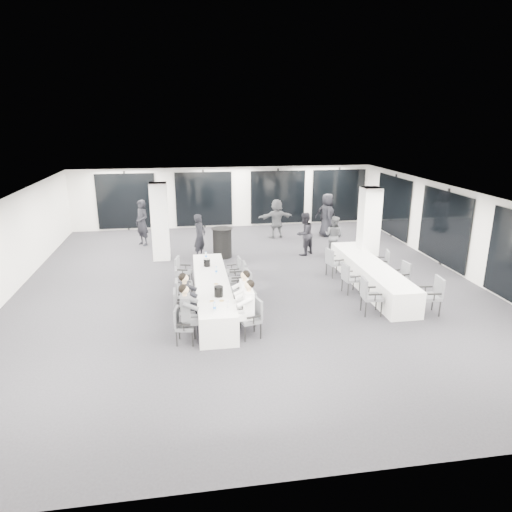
# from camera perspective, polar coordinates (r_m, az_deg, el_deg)

# --- Properties ---
(room) EXTENTS (14.04, 16.04, 2.84)m
(room) POSITION_cam_1_polar(r_m,az_deg,el_deg) (15.00, 1.93, 3.01)
(room) COLOR #26252B
(room) RESTS_ON ground
(column_left) EXTENTS (0.60, 0.60, 2.80)m
(column_left) POSITION_cam_1_polar(r_m,az_deg,el_deg) (16.80, -11.92, 4.22)
(column_left) COLOR white
(column_left) RESTS_ON floor
(column_right) EXTENTS (0.60, 0.60, 2.80)m
(column_right) POSITION_cam_1_polar(r_m,az_deg,el_deg) (15.85, 13.89, 3.32)
(column_right) COLOR white
(column_right) RESTS_ON floor
(banquet_table_main) EXTENTS (0.90, 5.00, 0.75)m
(banquet_table_main) POSITION_cam_1_polar(r_m,az_deg,el_deg) (12.63, -5.48, -4.63)
(banquet_table_main) COLOR white
(banquet_table_main) RESTS_ON floor
(banquet_table_side) EXTENTS (0.90, 5.00, 0.75)m
(banquet_table_side) POSITION_cam_1_polar(r_m,az_deg,el_deg) (14.38, 14.09, -2.35)
(banquet_table_side) COLOR white
(banquet_table_side) RESTS_ON floor
(cocktail_table) EXTENTS (0.79, 0.79, 1.10)m
(cocktail_table) POSITION_cam_1_polar(r_m,az_deg,el_deg) (16.93, -4.24, 1.70)
(cocktail_table) COLOR black
(cocktail_table) RESTS_ON floor
(chair_main_left_near) EXTENTS (0.50, 0.53, 0.86)m
(chair_main_left_near) POSITION_cam_1_polar(r_m,az_deg,el_deg) (10.68, -9.24, -8.30)
(chair_main_left_near) COLOR #4B4D52
(chair_main_left_near) RESTS_ON floor
(chair_main_left_second) EXTENTS (0.51, 0.57, 1.00)m
(chair_main_left_second) POSITION_cam_1_polar(r_m,az_deg,el_deg) (11.36, -9.33, -6.29)
(chair_main_left_second) COLOR #4B4D52
(chair_main_left_second) RESTS_ON floor
(chair_main_left_mid) EXTENTS (0.46, 0.52, 0.89)m
(chair_main_left_mid) POSITION_cam_1_polar(r_m,az_deg,el_deg) (12.32, -9.28, -4.69)
(chair_main_left_mid) COLOR #4B4D52
(chair_main_left_mid) RESTS_ON floor
(chair_main_left_fourth) EXTENTS (0.50, 0.55, 0.95)m
(chair_main_left_fourth) POSITION_cam_1_polar(r_m,az_deg,el_deg) (13.09, -9.31, -3.21)
(chair_main_left_fourth) COLOR #4B4D52
(chair_main_left_fourth) RESTS_ON floor
(chair_main_left_far) EXTENTS (0.55, 0.58, 0.91)m
(chair_main_left_far) POSITION_cam_1_polar(r_m,az_deg,el_deg) (14.18, -9.29, -1.70)
(chair_main_left_far) COLOR #4B4D52
(chair_main_left_far) RESTS_ON floor
(chair_main_right_near) EXTENTS (0.58, 0.60, 0.94)m
(chair_main_right_near) POSITION_cam_1_polar(r_m,az_deg,el_deg) (10.82, -0.39, -7.44)
(chair_main_right_near) COLOR #4B4D52
(chair_main_right_near) RESTS_ON floor
(chair_main_right_second) EXTENTS (0.50, 0.54, 0.89)m
(chair_main_right_second) POSITION_cam_1_polar(r_m,az_deg,el_deg) (11.44, -0.91, -6.21)
(chair_main_right_second) COLOR #4B4D52
(chair_main_right_second) RESTS_ON floor
(chair_main_right_mid) EXTENTS (0.58, 0.63, 1.03)m
(chair_main_right_mid) POSITION_cam_1_polar(r_m,az_deg,el_deg) (12.47, -1.60, -3.80)
(chair_main_right_mid) COLOR #4B4D52
(chair_main_right_mid) RESTS_ON floor
(chair_main_right_fourth) EXTENTS (0.51, 0.57, 1.01)m
(chair_main_right_fourth) POSITION_cam_1_polar(r_m,az_deg,el_deg) (13.21, -2.05, -2.65)
(chair_main_right_fourth) COLOR #4B4D52
(chair_main_right_fourth) RESTS_ON floor
(chair_main_right_far) EXTENTS (0.47, 0.51, 0.86)m
(chair_main_right_far) POSITION_cam_1_polar(r_m,az_deg,el_deg) (14.18, -2.59, -1.63)
(chair_main_right_far) COLOR #4B4D52
(chair_main_right_far) RESTS_ON floor
(chair_side_left_near) EXTENTS (0.54, 0.59, 0.99)m
(chair_side_left_near) POSITION_cam_1_polar(r_m,az_deg,el_deg) (12.37, 13.92, -4.60)
(chair_side_left_near) COLOR #4B4D52
(chair_side_left_near) RESTS_ON floor
(chair_side_left_mid) EXTENTS (0.51, 0.55, 0.90)m
(chair_side_left_mid) POSITION_cam_1_polar(r_m,az_deg,el_deg) (13.70, 11.55, -2.54)
(chair_side_left_mid) COLOR #4B4D52
(chair_side_left_mid) RESTS_ON floor
(chair_side_left_far) EXTENTS (0.56, 0.59, 0.93)m
(chair_side_left_far) POSITION_cam_1_polar(r_m,az_deg,el_deg) (15.03, 9.59, -0.59)
(chair_side_left_far) COLOR #4B4D52
(chair_side_left_far) RESTS_ON floor
(chair_side_right_near) EXTENTS (0.55, 0.61, 1.01)m
(chair_side_right_near) POSITION_cam_1_polar(r_m,az_deg,el_deg) (12.89, 21.25, -4.35)
(chair_side_right_near) COLOR #4B4D52
(chair_side_right_near) RESTS_ON floor
(chair_side_right_mid) EXTENTS (0.49, 0.53, 0.87)m
(chair_side_right_mid) POSITION_cam_1_polar(r_m,az_deg,el_deg) (14.34, 17.79, -2.21)
(chair_side_right_mid) COLOR #4B4D52
(chair_side_right_mid) RESTS_ON floor
(chair_side_right_far) EXTENTS (0.53, 0.55, 0.86)m
(chair_side_right_far) POSITION_cam_1_polar(r_m,az_deg,el_deg) (15.48, 15.61, -0.63)
(chair_side_right_far) COLOR #4B4D52
(chair_side_right_far) RESTS_ON floor
(seated_guest_a) EXTENTS (0.50, 0.38, 1.44)m
(seated_guest_a) POSITION_cam_1_polar(r_m,az_deg,el_deg) (10.54, -8.46, -6.70)
(seated_guest_a) COLOR #515358
(seated_guest_a) RESTS_ON floor
(seated_guest_b) EXTENTS (0.50, 0.38, 1.44)m
(seated_guest_b) POSITION_cam_1_polar(r_m,az_deg,el_deg) (11.26, -8.52, -5.11)
(seated_guest_b) COLOR black
(seated_guest_b) RESTS_ON floor
(seated_guest_c) EXTENTS (0.50, 0.38, 1.44)m
(seated_guest_c) POSITION_cam_1_polar(r_m,az_deg,el_deg) (10.67, -1.25, -6.19)
(seated_guest_c) COLOR white
(seated_guest_c) RESTS_ON floor
(seated_guest_d) EXTENTS (0.50, 0.38, 1.44)m
(seated_guest_d) POSITION_cam_1_polar(r_m,az_deg,el_deg) (11.30, -1.72, -4.84)
(seated_guest_d) COLOR white
(seated_guest_d) RESTS_ON floor
(standing_guest_a) EXTENTS (0.82, 0.87, 1.87)m
(standing_guest_a) POSITION_cam_1_polar(r_m,az_deg,el_deg) (16.76, -7.05, 2.80)
(standing_guest_a) COLOR black
(standing_guest_a) RESTS_ON floor
(standing_guest_b) EXTENTS (1.03, 0.97, 1.84)m
(standing_guest_b) POSITION_cam_1_polar(r_m,az_deg,el_deg) (17.18, 6.07, 3.12)
(standing_guest_b) COLOR black
(standing_guest_b) RESTS_ON floor
(standing_guest_d) EXTENTS (1.15, 0.75, 1.83)m
(standing_guest_d) POSITION_cam_1_polar(r_m,az_deg,el_deg) (20.44, 8.65, 5.26)
(standing_guest_d) COLOR black
(standing_guest_d) RESTS_ON floor
(standing_guest_e) EXTENTS (0.73, 1.08, 2.11)m
(standing_guest_e) POSITION_cam_1_polar(r_m,az_deg,el_deg) (20.07, 8.88, 5.43)
(standing_guest_e) COLOR black
(standing_guest_e) RESTS_ON floor
(standing_guest_f) EXTENTS (1.83, 0.96, 1.90)m
(standing_guest_f) POSITION_cam_1_polar(r_m,az_deg,el_deg) (19.58, 2.58, 5.02)
(standing_guest_f) COLOR #515358
(standing_guest_f) RESTS_ON floor
(standing_guest_g) EXTENTS (0.96, 0.98, 2.09)m
(standing_guest_g) POSITION_cam_1_polar(r_m,az_deg,el_deg) (18.95, -14.09, 4.41)
(standing_guest_g) COLOR black
(standing_guest_g) RESTS_ON floor
(standing_guest_h) EXTENTS (0.93, 0.94, 1.71)m
(standing_guest_h) POSITION_cam_1_polar(r_m,az_deg,el_deg) (17.29, 9.71, 2.83)
(standing_guest_h) COLOR #515358
(standing_guest_h) RESTS_ON floor
(ice_bucket_near) EXTENTS (0.23, 0.23, 0.26)m
(ice_bucket_near) POSITION_cam_1_polar(r_m,az_deg,el_deg) (11.34, -4.70, -4.44)
(ice_bucket_near) COLOR black
(ice_bucket_near) RESTS_ON banquet_table_main
(ice_bucket_far) EXTENTS (0.20, 0.20, 0.23)m
(ice_bucket_far) POSITION_cam_1_polar(r_m,az_deg,el_deg) (13.63, -6.16, -0.83)
(ice_bucket_far) COLOR black
(ice_bucket_far) RESTS_ON banquet_table_main
(water_bottle_a) EXTENTS (0.07, 0.07, 0.21)m
(water_bottle_a) POSITION_cam_1_polar(r_m,az_deg,el_deg) (10.54, -5.20, -6.33)
(water_bottle_a) COLOR silver
(water_bottle_a) RESTS_ON banquet_table_main
(water_bottle_b) EXTENTS (0.07, 0.07, 0.21)m
(water_bottle_b) POSITION_cam_1_polar(r_m,az_deg,el_deg) (12.95, -4.99, -1.80)
(water_bottle_b) COLOR silver
(water_bottle_b) RESTS_ON banquet_table_main
(water_bottle_c) EXTENTS (0.07, 0.07, 0.21)m
(water_bottle_c) POSITION_cam_1_polar(r_m,az_deg,el_deg) (14.36, -6.27, 0.07)
(water_bottle_c) COLOR silver
(water_bottle_c) RESTS_ON banquet_table_main
(plate_a) EXTENTS (0.19, 0.19, 0.03)m
(plate_a) POSITION_cam_1_polar(r_m,az_deg,el_deg) (11.09, -5.54, -5.64)
(plate_a) COLOR white
(plate_a) RESTS_ON banquet_table_main
(plate_b) EXTENTS (0.20, 0.20, 0.03)m
(plate_b) POSITION_cam_1_polar(r_m,az_deg,el_deg) (11.09, -4.31, -5.62)
(plate_b) COLOR white
(plate_b) RESTS_ON banquet_table_main
(plate_c) EXTENTS (0.21, 0.21, 0.03)m
(plate_c) POSITION_cam_1_polar(r_m,az_deg,el_deg) (12.18, -5.02, -3.51)
(plate_c) COLOR white
(plate_c) RESTS_ON banquet_table_main
(wine_glass) EXTENTS (0.07, 0.07, 0.19)m
(wine_glass) POSITION_cam_1_polar(r_m,az_deg,el_deg) (10.69, -3.54, -5.75)
(wine_glass) COLOR silver
(wine_glass) RESTS_ON banquet_table_main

